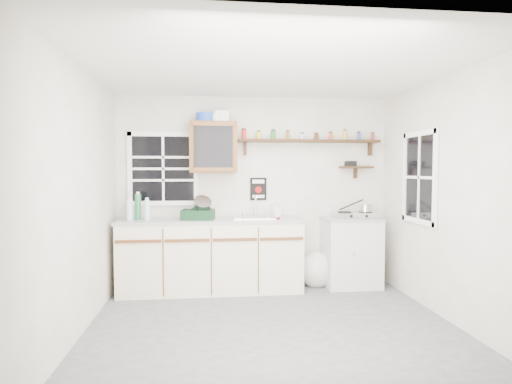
# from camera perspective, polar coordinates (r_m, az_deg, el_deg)

# --- Properties ---
(room) EXTENTS (3.64, 3.24, 2.54)m
(room) POSITION_cam_1_polar(r_m,az_deg,el_deg) (4.15, 2.19, -1.00)
(room) COLOR #4A4A4C
(room) RESTS_ON ground
(main_cabinet) EXTENTS (2.31, 0.63, 0.92)m
(main_cabinet) POSITION_cam_1_polar(r_m,az_deg,el_deg) (5.50, -5.99, -8.32)
(main_cabinet) COLOR beige
(main_cabinet) RESTS_ON floor
(right_cabinet) EXTENTS (0.73, 0.57, 0.91)m
(right_cabinet) POSITION_cam_1_polar(r_m,az_deg,el_deg) (5.83, 12.52, -7.77)
(right_cabinet) COLOR silver
(right_cabinet) RESTS_ON floor
(sink) EXTENTS (0.52, 0.44, 0.29)m
(sink) POSITION_cam_1_polar(r_m,az_deg,el_deg) (5.46, -0.37, -3.39)
(sink) COLOR #B9BABE
(sink) RESTS_ON main_cabinet
(upper_cabinet) EXTENTS (0.60, 0.32, 0.65)m
(upper_cabinet) POSITION_cam_1_polar(r_m,az_deg,el_deg) (5.54, -5.71, 5.94)
(upper_cabinet) COLOR #5E2F17
(upper_cabinet) RESTS_ON wall_back
(upper_cabinet_clutter) EXTENTS (0.42, 0.24, 0.14)m
(upper_cabinet_clutter) POSITION_cam_1_polar(r_m,az_deg,el_deg) (5.58, -5.86, 9.89)
(upper_cabinet_clutter) COLOR #1B43B3
(upper_cabinet_clutter) RESTS_ON upper_cabinet
(spice_shelf) EXTENTS (1.91, 0.18, 0.35)m
(spice_shelf) POSITION_cam_1_polar(r_m,az_deg,el_deg) (5.77, 6.93, 6.84)
(spice_shelf) COLOR black
(spice_shelf) RESTS_ON wall_back
(secondary_shelf) EXTENTS (0.45, 0.16, 0.24)m
(secondary_shelf) POSITION_cam_1_polar(r_m,az_deg,el_deg) (5.95, 13.00, 3.29)
(secondary_shelf) COLOR black
(secondary_shelf) RESTS_ON wall_back
(warning_sign) EXTENTS (0.22, 0.02, 0.30)m
(warning_sign) POSITION_cam_1_polar(r_m,az_deg,el_deg) (5.72, 0.31, 0.41)
(warning_sign) COLOR black
(warning_sign) RESTS_ON wall_back
(window_back) EXTENTS (0.93, 0.03, 0.98)m
(window_back) POSITION_cam_1_polar(r_m,az_deg,el_deg) (5.71, -12.26, 3.04)
(window_back) COLOR black
(window_back) RESTS_ON wall_back
(window_right) EXTENTS (0.03, 0.78, 1.08)m
(window_right) POSITION_cam_1_polar(r_m,az_deg,el_deg) (5.23, 20.98, 1.83)
(window_right) COLOR black
(window_right) RESTS_ON wall_back
(water_bottles) EXTENTS (0.28, 0.14, 0.35)m
(water_bottles) POSITION_cam_1_polar(r_m,az_deg,el_deg) (5.45, -15.49, -2.12)
(water_bottles) COLOR silver
(water_bottles) RESTS_ON main_cabinet
(dish_rack) EXTENTS (0.43, 0.34, 0.30)m
(dish_rack) POSITION_cam_1_polar(r_m,az_deg,el_deg) (5.37, -7.57, -2.60)
(dish_rack) COLOR black
(dish_rack) RESTS_ON main_cabinet
(soap_bottle) EXTENTS (0.12, 0.12, 0.20)m
(soap_bottle) POSITION_cam_1_polar(r_m,az_deg,el_deg) (5.60, 2.73, -2.34)
(soap_bottle) COLOR white
(soap_bottle) RESTS_ON main_cabinet
(rag) EXTENTS (0.17, 0.16, 0.02)m
(rag) POSITION_cam_1_polar(r_m,az_deg,el_deg) (5.35, 2.39, -3.54)
(rag) COLOR maroon
(rag) RESTS_ON main_cabinet
(hotplate) EXTENTS (0.57, 0.32, 0.08)m
(hotplate) POSITION_cam_1_polar(r_m,az_deg,el_deg) (5.76, 13.05, -2.97)
(hotplate) COLOR #B9BABE
(hotplate) RESTS_ON right_cabinet
(saucepan) EXTENTS (0.39, 0.26, 0.17)m
(saucepan) POSITION_cam_1_polar(r_m,az_deg,el_deg) (5.80, 14.31, -2.10)
(saucepan) COLOR #B9BABE
(saucepan) RESTS_ON hotplate
(trash_bag) EXTENTS (0.44, 0.40, 0.50)m
(trash_bag) POSITION_cam_1_polar(r_m,az_deg,el_deg) (5.81, 8.03, -10.20)
(trash_bag) COLOR silver
(trash_bag) RESTS_ON floor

